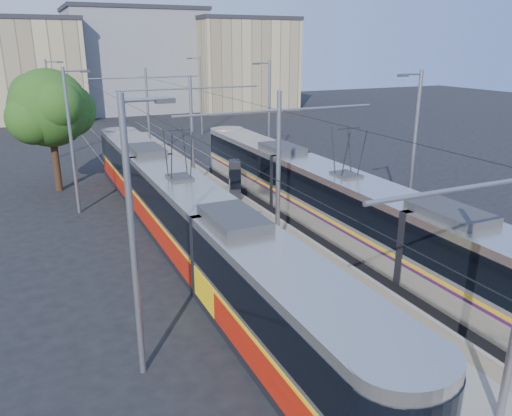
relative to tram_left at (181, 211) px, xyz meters
name	(u,v)px	position (x,y,z in m)	size (l,w,h in m)	color
ground	(392,345)	(3.60, -10.82, -1.70)	(160.00, 160.00, 0.00)	black
platform	(210,198)	(3.60, 6.18, -1.55)	(4.00, 50.00, 0.30)	gray
tactile_strip_left	(187,199)	(2.15, 6.18, -1.40)	(0.70, 50.00, 0.01)	gray
tactile_strip_right	(232,193)	(5.05, 6.18, -1.40)	(0.70, 50.00, 0.01)	gray
rails	(210,201)	(3.60, 6.18, -1.69)	(8.71, 70.00, 0.03)	gray
tram_left	(181,211)	(0.00, 0.00, 0.00)	(2.43, 32.31, 5.50)	black
tram_right	(344,205)	(7.20, -2.78, 0.15)	(2.43, 31.99, 5.50)	black
catenary	(225,135)	(3.60, 3.34, 2.82)	(9.20, 70.00, 7.00)	gray
street_lamps	(187,123)	(3.60, 10.18, 2.48)	(15.18, 38.22, 8.00)	gray
shelter	(235,179)	(4.82, 5.06, -0.19)	(0.94, 1.20, 2.32)	black
tree	(54,109)	(-4.23, 12.75, 3.54)	(5.34, 4.94, 7.76)	#382314
building_left	(13,69)	(-6.40, 49.18, 4.47)	(16.32, 12.24, 12.33)	tan
building_centre	(135,60)	(9.60, 53.18, 5.30)	(18.36, 14.28, 13.99)	slate
building_right	(242,64)	(23.60, 47.18, 4.69)	(14.28, 10.20, 12.78)	tan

